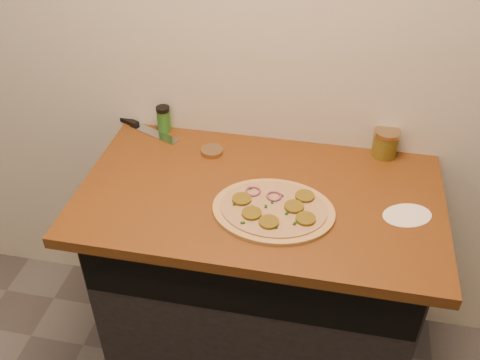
% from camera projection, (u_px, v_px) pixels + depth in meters
% --- Properties ---
extents(cabinet, '(1.10, 0.60, 0.86)m').
position_uv_depth(cabinet, '(258.00, 281.00, 2.08)').
color(cabinet, black).
rests_on(cabinet, ground).
extents(countertop, '(1.20, 0.70, 0.04)m').
position_uv_depth(countertop, '(260.00, 196.00, 1.78)').
color(countertop, '#613512').
rests_on(countertop, cabinet).
extents(pizza, '(0.38, 0.38, 0.03)m').
position_uv_depth(pizza, '(274.00, 209.00, 1.68)').
color(pizza, tan).
rests_on(pizza, countertop).
extents(chefs_knife, '(0.31, 0.16, 0.02)m').
position_uv_depth(chefs_knife, '(139.00, 126.00, 2.08)').
color(chefs_knife, '#B7BAC1').
rests_on(chefs_knife, countertop).
extents(mason_jar_lid, '(0.09, 0.09, 0.02)m').
position_uv_depth(mason_jar_lid, '(212.00, 151.00, 1.94)').
color(mason_jar_lid, tan).
rests_on(mason_jar_lid, countertop).
extents(salsa_jar, '(0.09, 0.09, 0.10)m').
position_uv_depth(salsa_jar, '(385.00, 143.00, 1.91)').
color(salsa_jar, maroon).
rests_on(salsa_jar, countertop).
extents(spice_shaker, '(0.05, 0.05, 0.10)m').
position_uv_depth(spice_shaker, '(164.00, 119.00, 2.04)').
color(spice_shaker, '#27641F').
rests_on(spice_shaker, countertop).
extents(flour_spill, '(0.21, 0.21, 0.00)m').
position_uv_depth(flour_spill, '(407.00, 215.00, 1.67)').
color(flour_spill, white).
rests_on(flour_spill, countertop).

